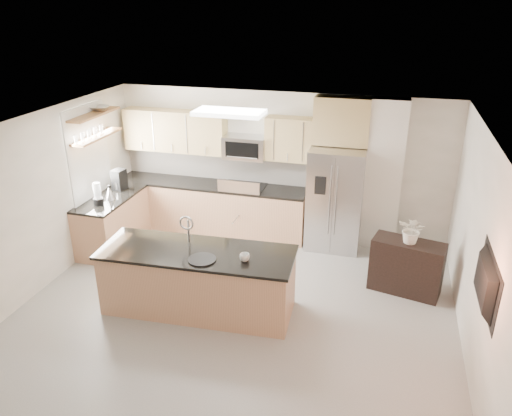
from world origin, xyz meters
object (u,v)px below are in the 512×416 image
(microwave, at_px, (245,147))
(bowl, at_px, (100,108))
(platter, at_px, (202,260))
(television, at_px, (480,282))
(blender, at_px, (98,195))
(range, at_px, (244,210))
(refrigerator, at_px, (335,199))
(kettle, at_px, (109,193))
(flower_vase, at_px, (414,223))
(island, at_px, (198,280))
(cup, at_px, (245,257))
(coffee_maker, at_px, (119,180))
(credenza, at_px, (406,267))

(microwave, bearing_deg, bowl, -158.41)
(platter, xyz_separation_m, television, (3.26, -0.39, 0.42))
(blender, bearing_deg, range, 34.13)
(range, relative_size, refrigerator, 0.64)
(kettle, bearing_deg, microwave, 31.86)
(range, distance_m, flower_vase, 3.24)
(island, relative_size, flower_vase, 4.35)
(range, distance_m, cup, 2.76)
(platter, bearing_deg, refrigerator, 62.24)
(kettle, distance_m, coffee_maker, 0.47)
(blender, xyz_separation_m, flower_vase, (4.98, 0.12, 0.04))
(microwave, xyz_separation_m, island, (0.09, -2.63, -1.17))
(range, xyz_separation_m, bowl, (-2.25, -0.77, 1.91))
(credenza, distance_m, television, 2.18)
(bowl, xyz_separation_m, television, (5.76, -2.35, -1.04))
(cup, bearing_deg, credenza, 32.60)
(refrigerator, bearing_deg, cup, -108.79)
(television, bearing_deg, cup, 79.13)
(refrigerator, xyz_separation_m, coffee_maker, (-3.75, -0.63, 0.20))
(microwave, xyz_separation_m, flower_vase, (2.90, -1.41, -0.50))
(refrigerator, relative_size, blender, 4.67)
(platter, bearing_deg, cup, 13.27)
(television, bearing_deg, blender, 72.94)
(kettle, height_order, flower_vase, flower_vase)
(coffee_maker, bearing_deg, flower_vase, -6.93)
(flower_vase, relative_size, television, 0.58)
(blender, xyz_separation_m, television, (5.58, -1.71, 0.26))
(blender, distance_m, flower_vase, 4.98)
(microwave, height_order, island, microwave)
(credenza, bearing_deg, range, 169.23)
(microwave, xyz_separation_m, credenza, (2.88, -1.38, -1.22))
(refrigerator, bearing_deg, platter, -117.76)
(island, relative_size, platter, 7.24)
(cup, relative_size, coffee_maker, 0.36)
(credenza, height_order, platter, platter)
(range, relative_size, kettle, 4.71)
(cup, distance_m, flower_vase, 2.49)
(range, bearing_deg, coffee_maker, -162.11)
(range, distance_m, blender, 2.58)
(microwave, height_order, platter, microwave)
(microwave, distance_m, cup, 2.91)
(microwave, bearing_deg, flower_vase, -25.88)
(credenza, height_order, bowl, bowl)
(range, height_order, coffee_maker, coffee_maker)
(bowl, relative_size, television, 0.37)
(cup, bearing_deg, microwave, 106.21)
(credenza, relative_size, blender, 2.68)
(cup, relative_size, flower_vase, 0.21)
(refrigerator, relative_size, cup, 13.47)
(range, relative_size, bowl, 2.88)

